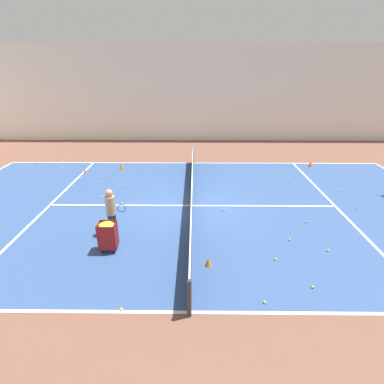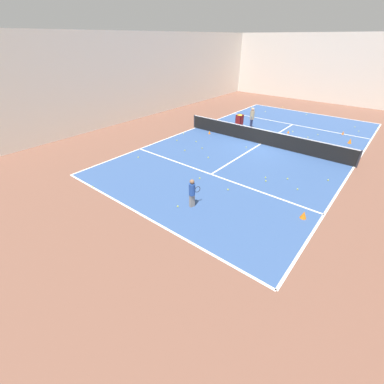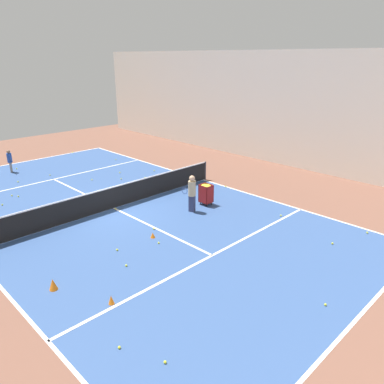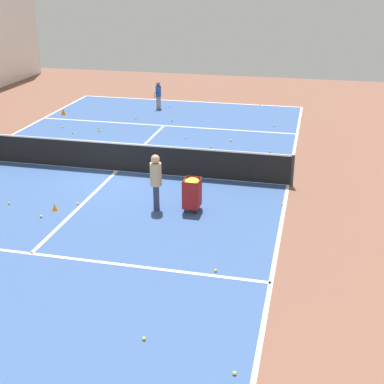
{
  "view_description": "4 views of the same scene",
  "coord_description": "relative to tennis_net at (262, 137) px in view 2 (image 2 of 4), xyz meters",
  "views": [
    {
      "loc": [
        -11.06,
        -0.11,
        5.35
      ],
      "look_at": [
        0.0,
        0.0,
        0.61
      ],
      "focal_mm": 28.0,
      "sensor_mm": 36.0,
      "label": 1
    },
    {
      "loc": [
        6.92,
        -15.97,
        6.31
      ],
      "look_at": [
        1.12,
        -8.85,
        0.73
      ],
      "focal_mm": 24.0,
      "sensor_mm": 36.0,
      "label": 2
    },
    {
      "loc": [
        8.31,
        13.27,
        6.31
      ],
      "look_at": [
        -2.2,
        2.67,
        0.9
      ],
      "focal_mm": 35.0,
      "sensor_mm": 36.0,
      "label": 3
    },
    {
      "loc": [
        -6.32,
        15.97,
        6.31
      ],
      "look_at": [
        -3.21,
        2.54,
        0.57
      ],
      "focal_mm": 50.0,
      "sensor_mm": 36.0,
      "label": 4
    }
  ],
  "objects": [
    {
      "name": "ground_plane",
      "position": [
        0.0,
        0.0,
        -0.53
      ],
      "size": [
        36.74,
        36.74,
        0.0
      ],
      "primitive_type": "plane",
      "color": "brown"
    },
    {
      "name": "court_playing_area",
      "position": [
        0.0,
        0.0,
        -0.52
      ],
      "size": [
        11.48,
        21.31,
        0.0
      ],
      "color": "#335189",
      "rests_on": "ground"
    },
    {
      "name": "line_baseline_near",
      "position": [
        0.0,
        -10.65,
        -0.52
      ],
      "size": [
        11.48,
        0.1,
        0.0
      ],
      "primitive_type": "cube",
      "color": "white",
      "rests_on": "ground"
    },
    {
      "name": "line_baseline_far",
      "position": [
        0.0,
        10.65,
        -0.52
      ],
      "size": [
        11.48,
        0.1,
        0.0
      ],
      "primitive_type": "cube",
      "color": "white",
      "rests_on": "ground"
    },
    {
      "name": "line_sideline_left",
      "position": [
        -5.74,
        0.0,
        -0.52
      ],
      "size": [
        0.1,
        21.31,
        0.0
      ],
      "primitive_type": "cube",
      "color": "white",
      "rests_on": "ground"
    },
    {
      "name": "line_sideline_right",
      "position": [
        5.74,
        0.0,
        -0.52
      ],
      "size": [
        0.1,
        21.31,
        0.0
      ],
      "primitive_type": "cube",
      "color": "white",
      "rests_on": "ground"
    },
    {
      "name": "line_service_near",
      "position": [
        0.0,
        -5.86,
        -0.52
      ],
      "size": [
        11.48,
        0.1,
        0.0
      ],
      "primitive_type": "cube",
      "color": "white",
      "rests_on": "ground"
    },
    {
      "name": "line_service_far",
      "position": [
        0.0,
        5.86,
        -0.52
      ],
      "size": [
        11.48,
        0.1,
        0.0
      ],
      "primitive_type": "cube",
      "color": "white",
      "rests_on": "ground"
    },
    {
      "name": "line_centre_service",
      "position": [
        0.0,
        0.0,
        -0.52
      ],
      "size": [
        0.1,
        11.72,
        0.0
      ],
      "primitive_type": "cube",
      "color": "white",
      "rests_on": "ground"
    },
    {
      "name": "hall_enclosure_left",
      "position": [
        -11.53,
        0.0,
        2.83
      ],
      "size": [
        0.15,
        33.04,
        6.71
      ],
      "color": "silver",
      "rests_on": "ground"
    },
    {
      "name": "hall_enclosure_far",
      "position": [
        0.0,
        16.44,
        2.83
      ],
      "size": [
        22.92,
        0.15,
        6.71
      ],
      "color": "silver",
      "rests_on": "ground"
    },
    {
      "name": "tennis_net",
      "position": [
        0.0,
        0.0,
        0.0
      ],
      "size": [
        11.78,
        0.1,
        1.02
      ],
      "color": "#2D2D33",
      "rests_on": "ground"
    },
    {
      "name": "player_near_baseline",
      "position": [
        1.12,
        -8.84,
        0.23
      ],
      "size": [
        0.33,
        0.62,
        1.32
      ],
      "rotation": [
        0.0,
        0.0,
        1.27
      ],
      "color": "gray",
      "rests_on": "ground"
    },
    {
      "name": "coach_at_net",
      "position": [
        -2.2,
        2.66,
        0.41
      ],
      "size": [
        0.39,
        0.66,
        1.63
      ],
      "rotation": [
        0.0,
        0.0,
        -1.33
      ],
      "color": "#2D3351",
      "rests_on": "ground"
    },
    {
      "name": "ball_cart",
      "position": [
        -3.21,
        2.54,
        0.14
      ],
      "size": [
        0.46,
        0.53,
        0.97
      ],
      "color": "maroon",
      "rests_on": "ground"
    },
    {
      "name": "training_cone_0",
      "position": [
        4.69,
        3.97,
        -0.35
      ],
      "size": [
        0.25,
        0.25,
        0.34
      ],
      "primitive_type": "cone",
      "color": "orange",
      "rests_on": "ground"
    },
    {
      "name": "training_cone_1",
      "position": [
        -3.97,
        -0.51,
        -0.4
      ],
      "size": [
        0.18,
        0.18,
        0.25
      ],
      "primitive_type": "cone",
      "color": "orange",
      "rests_on": "ground"
    },
    {
      "name": "training_cone_2",
      "position": [
        5.14,
        -6.65,
        -0.37
      ],
      "size": [
        0.26,
        0.26,
        0.31
      ],
      "primitive_type": "cone",
      "color": "orange",
      "rests_on": "ground"
    },
    {
      "name": "training_cone_3",
      "position": [
        0.58,
        3.42,
        -0.42
      ],
      "size": [
        0.18,
        0.18,
        0.2
      ],
      "primitive_type": "cone",
      "color": "orange",
      "rests_on": "ground"
    },
    {
      "name": "training_cone_4",
      "position": [
        3.88,
        5.7,
        -0.39
      ],
      "size": [
        0.17,
        0.17,
        0.27
      ],
      "primitive_type": "cone",
      "color": "orange",
      "rests_on": "ground"
    },
    {
      "name": "tennis_ball_0",
      "position": [
        1.59,
        -6.7,
        -0.49
      ],
      "size": [
        0.07,
        0.07,
        0.07
      ],
      "primitive_type": "sphere",
      "color": "yellow",
      "rests_on": "ground"
    },
    {
      "name": "tennis_ball_1",
      "position": [
        2.47,
        4.4,
        -0.49
      ],
      "size": [
        0.07,
        0.07,
        0.07
      ],
      "primitive_type": "sphere",
      "color": "yellow",
      "rests_on": "ground"
    },
    {
      "name": "tennis_ball_2",
      "position": [
        -3.67,
        -10.65,
        -0.49
      ],
      "size": [
        0.07,
        0.07,
        0.07
      ],
      "primitive_type": "sphere",
      "color": "yellow",
      "rests_on": "ground"
    },
    {
      "name": "tennis_ball_3",
      "position": [
        -4.48,
        5.67,
        -0.49
      ],
      "size": [
        0.07,
        0.07,
        0.07
      ],
      "primitive_type": "sphere",
      "color": "yellow",
      "rests_on": "ground"
    },
    {
      "name": "tennis_ball_4",
      "position": [
        -0.16,
        9.83,
        -0.49
      ],
      "size": [
        0.07,
        0.07,
        0.07
      ],
      "primitive_type": "sphere",
      "color": "yellow",
      "rests_on": "ground"
    },
    {
      "name": "tennis_ball_5",
      "position": [
        0.74,
        3.94,
        -0.49
      ],
      "size": [
        0.07,
        0.07,
        0.07
      ],
      "primitive_type": "sphere",
      "color": "yellow",
      "rests_on": "ground"
    },
    {
      "name": "tennis_ball_6",
      "position": [
        -4.88,
        -3.18,
        -0.49
      ],
      "size": [
        0.07,
        0.07,
        0.07
      ],
      "primitive_type": "sphere",
      "color": "yellow",
      "rests_on": "ground"
    },
    {
      "name": "tennis_ball_7",
      "position": [
        5.77,
        7.68,
        -0.49
      ],
      "size": [
        0.07,
        0.07,
        0.07
      ],
      "primitive_type": "sphere",
      "color": "yellow",
      "rests_on": "ground"
    },
    {
      "name": "tennis_ball_8",
      "position": [
        -5.69,
        1.61,
        -0.49
      ],
      "size": [
        0.07,
        0.07,
        0.07
      ],
      "primitive_type": "sphere",
      "color": "yellow",
      "rests_on": "ground"
    },
    {
      "name": "tennis_ball_9",
      "position": [
        4.22,
        8.31,
        -0.49
      ],
      "size": [
        0.07,
        0.07,
        0.07
      ],
      "primitive_type": "sphere",
      "color": "yellow",
      "rests_on": "ground"
    },
    {
      "name": "tennis_ball_10",
      "position": [
        5.05,
        -2.65,
        -0.49
      ],
      "size": [
        0.07,
        0.07,
        0.07
      ],
      "primitive_type": "sphere",
      "color": "yellow",
      "rests_on": "ground"
    },
    {
      "name": "tennis_ball_11",
      "position": [
        -2.6,
        -3.23,
        -0.49
      ],
      "size": [
        0.07,
        0.07,
        0.07
      ],
      "primitive_type": "sphere",
      "color": "yellow",
      "rests_on": "ground"
    },
    {
      "name": "tennis_ball_12",
      "position": [
        -0.42,
        -1.27,
        -0.49
      ],
      "size": [
        0.07,
        0.07,
        0.07
      ],
      "primitive_type": "sphere",
      "color": "yellow",
      "rests_on": "ground"
    },
    {
      "name": "tennis_ball_13",
      "position": [
        0.68,
        -9.28,
        -0.49
      ],
      "size": [
        0.07,
        0.07,
        0.07
      ],
      "primitive_type": "sphere",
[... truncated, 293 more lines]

